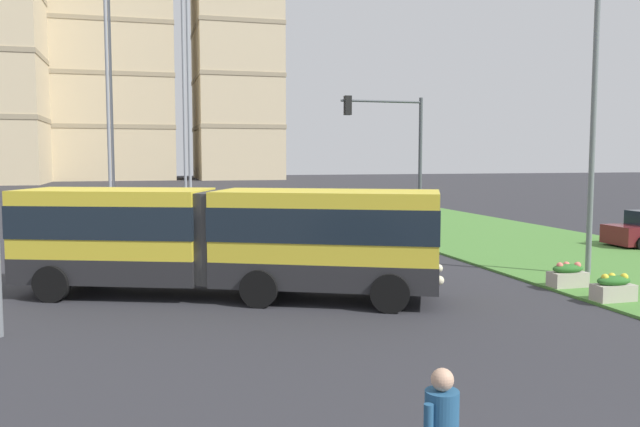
{
  "coord_description": "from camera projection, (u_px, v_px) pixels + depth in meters",
  "views": [
    {
      "loc": [
        -5.39,
        -4.06,
        3.93
      ],
      "look_at": [
        -0.23,
        14.79,
        2.2
      ],
      "focal_mm": 36.28,
      "sensor_mm": 36.0,
      "label": 1
    }
  ],
  "objects": [
    {
      "name": "flower_planter_4",
      "position": [
        568.0,
        275.0,
        19.11
      ],
      "size": [
        1.1,
        0.56,
        0.74
      ],
      "color": "#B7AD9E",
      "rests_on": "grass_median"
    },
    {
      "name": "streetlight_median",
      "position": [
        594.0,
        112.0,
        20.66
      ],
      "size": [
        0.7,
        0.28,
        9.79
      ],
      "color": "slate",
      "rests_on": "ground"
    },
    {
      "name": "apartment_tower_centre",
      "position": [
        235.0,
        32.0,
        113.16
      ],
      "size": [
        14.2,
        18.62,
        51.23
      ],
      "color": "beige",
      "rests_on": "ground"
    },
    {
      "name": "flower_planter_3",
      "position": [
        613.0,
        288.0,
        17.26
      ],
      "size": [
        1.1,
        0.56,
        0.74
      ],
      "color": "#B7AD9E",
      "rests_on": "grass_median"
    },
    {
      "name": "articulated_bus",
      "position": [
        226.0,
        238.0,
        18.04
      ],
      "size": [
        11.79,
        6.92,
        3.0
      ],
      "color": "yellow",
      "rests_on": "ground"
    },
    {
      "name": "traffic_light_far_right",
      "position": [
        396.0,
        146.0,
        27.77
      ],
      "size": [
        3.71,
        0.28,
        6.46
      ],
      "color": "#474C51",
      "rests_on": "ground"
    },
    {
      "name": "car_silver_hatch",
      "position": [
        128.0,
        236.0,
        25.79
      ],
      "size": [
        4.57,
        2.42,
        1.58
      ],
      "color": "#B7BABF",
      "rests_on": "ground"
    },
    {
      "name": "apartment_tower_westcentre",
      "position": [
        110.0,
        30.0,
        109.05
      ],
      "size": [
        20.55,
        16.66,
        50.29
      ],
      "color": "beige",
      "rests_on": "ground"
    }
  ]
}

